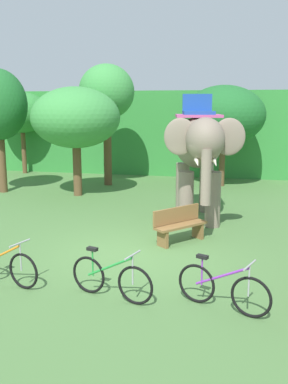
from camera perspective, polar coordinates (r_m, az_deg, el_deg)
The scene contains 11 objects.
ground_plane at distance 10.29m, azimuth -1.97°, elevation -8.17°, with size 80.00×80.00×0.00m, color #4C753D.
foliage_hedge at distance 23.84m, azimuth 6.61°, elevation 8.05°, with size 36.00×6.00×4.11m, color #338438.
tree_center at distance 22.75m, azimuth -15.86°, elevation 10.03°, with size 2.73×2.73×4.07m.
tree_right at distance 16.60m, azimuth -9.01°, elevation 9.64°, with size 3.34×3.34×4.12m.
tree_left at distance 18.70m, azimuth -4.96°, elevation 12.87°, with size 2.34×2.34×5.13m.
tree_far_left at distance 18.69m, azimuth 10.49°, elevation 9.92°, with size 3.47×3.47×4.26m.
elephant at distance 12.77m, azimuth 7.26°, elevation 5.75°, with size 2.32×4.24×3.78m.
bike_orange at distance 8.97m, azimuth -18.03°, elevation -9.15°, with size 1.66×0.64×0.92m.
bike_green at distance 7.96m, azimuth -4.39°, elevation -11.29°, with size 1.66×0.64×0.92m.
bike_purple at distance 7.65m, azimuth 10.34°, elevation -12.42°, with size 1.61×0.75×0.92m.
wooden_bench at distance 11.05m, azimuth 4.69°, elevation -4.20°, with size 1.29×1.41×0.89m.
Camera 1 is at (2.42, -9.38, 3.46)m, focal length 40.35 mm.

